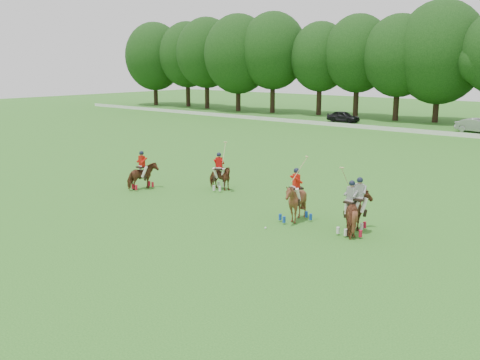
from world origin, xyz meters
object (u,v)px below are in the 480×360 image
Objects in this scene: car_mid at (478,126)px; car_left at (343,117)px; polo_red_a at (142,176)px; polo_stripe_a at (358,213)px; polo_stripe_b at (351,215)px; polo_ball at (265,228)px; polo_red_c at (296,202)px; polo_red_b at (219,177)px.

car_left is at bearing 98.35° from car_mid.
polo_red_a is (8.65, -38.88, 0.11)m from car_left.
polo_stripe_a is 0.86× the size of polo_stripe_b.
polo_stripe_a is at bearing -149.28° from car_left.
car_mid is at bearing 94.11° from polo_ball.
polo_stripe_b is 31.64× the size of polo_ball.
polo_stripe_b is at bearing 1.43° from polo_red_a.
polo_stripe_b is (2.75, 0.05, -0.09)m from polo_red_c.
polo_stripe_a reaches higher than car_mid.
car_mid reaches higher than polo_ball.
polo_red_a is 0.78× the size of polo_stripe_b.
car_left is 1.65× the size of polo_stripe_a.
car_mid is 1.63× the size of polo_red_b.
polo_red_b is at bearing 147.24° from polo_ball.
car_left is 0.91× the size of car_mid.
polo_stripe_b is 3.71m from polo_ball.
polo_red_c is 2.01m from polo_ball.
polo_stripe_b is (6.04, -38.55, 0.10)m from car_mid.
polo_stripe_a is (6.30, -38.38, 0.17)m from car_mid.
polo_red_b is 10.09m from polo_stripe_a.
car_left is 15.70m from car_mid.
polo_red_b reaches higher than polo_stripe_a.
polo_red_a is at bearing -177.86° from polo_stripe_a.
polo_stripe_a reaches higher than polo_ball.
polo_stripe_a is 0.33m from polo_stripe_b.
polo_red_c is 1.24× the size of polo_stripe_a.
car_left is at bearing 119.42° from polo_stripe_b.
car_left is 43.02m from polo_red_c.
car_left is at bearing 116.19° from polo_red_c.
polo_stripe_a is 4.03m from polo_ball.
polo_red_c is 3.03m from polo_stripe_a.
polo_red_c is (3.28, -38.60, 0.19)m from car_mid.
car_left is 44.82× the size of polo_ball.
polo_red_b is 7.24m from polo_red_c.
polo_red_a is 4.41m from polo_red_b.
polo_red_a is 13.37m from polo_stripe_a.
polo_red_c is (18.99, -38.60, 0.24)m from car_left.
polo_stripe_a is at bearing 30.27° from polo_ball.
polo_red_c is 33.75× the size of polo_ball.
polo_red_a is at bearing 171.51° from polo_ball.
polo_red_b is 30.07× the size of polo_ball.
polo_ball is (18.60, -40.36, -0.64)m from car_left.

